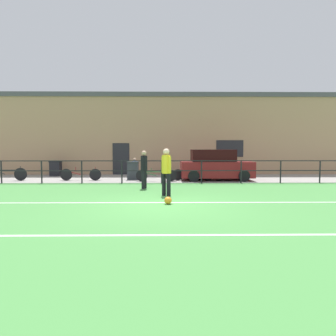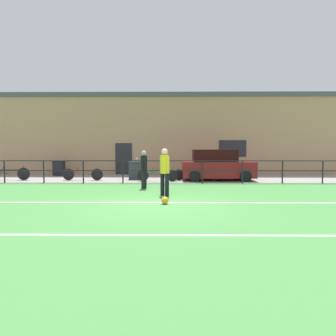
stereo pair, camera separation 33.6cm
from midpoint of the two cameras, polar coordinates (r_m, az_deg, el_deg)
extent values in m
cube|color=#478C42|center=(9.40, -1.09, -7.14)|extent=(60.00, 44.00, 0.04)
cube|color=white|center=(9.89, -1.00, -6.48)|extent=(36.00, 0.11, 0.00)
cube|color=white|center=(6.28, -2.01, -12.43)|extent=(36.00, 0.11, 0.00)
cube|color=gray|center=(17.82, -0.24, -1.92)|extent=(48.00, 5.00, 0.02)
cylinder|color=black|center=(17.38, -27.80, -0.62)|extent=(0.07, 0.07, 1.15)
cylinder|color=black|center=(16.52, -21.69, -0.65)|extent=(0.07, 0.07, 1.15)
cylinder|color=black|center=(15.87, -15.00, -0.69)|extent=(0.07, 0.07, 1.15)
cylinder|color=black|center=(15.45, -7.83, -0.71)|extent=(0.07, 0.07, 1.15)
cylinder|color=black|center=(15.28, -0.40, -0.72)|extent=(0.07, 0.07, 1.15)
cylinder|color=black|center=(15.37, 7.08, -0.73)|extent=(0.07, 0.07, 1.15)
cylinder|color=black|center=(15.72, 14.34, -0.71)|extent=(0.07, 0.07, 1.15)
cylinder|color=black|center=(16.31, 21.19, -0.69)|extent=(0.07, 0.07, 1.15)
cylinder|color=black|center=(17.11, 27.47, -0.67)|extent=(0.07, 0.07, 1.15)
cube|color=black|center=(15.25, -0.40, 1.35)|extent=(36.00, 0.04, 0.04)
cube|color=black|center=(15.27, -0.40, -0.51)|extent=(36.00, 0.04, 0.04)
cube|color=tan|center=(21.45, -0.08, 5.89)|extent=(28.00, 2.40, 5.16)
cube|color=#232328|center=(20.45, -7.82, 1.68)|extent=(1.10, 0.04, 2.10)
cube|color=#232328|center=(20.65, 12.45, 3.58)|extent=(1.80, 0.04, 1.10)
cube|color=#4C4C51|center=(21.73, -0.09, 13.10)|extent=(28.00, 2.56, 0.30)
cylinder|color=black|center=(13.18, -3.99, -2.23)|extent=(0.14, 0.14, 0.78)
cylinder|color=black|center=(13.41, -3.62, -2.13)|extent=(0.14, 0.14, 0.78)
cylinder|color=black|center=(13.24, -3.81, 0.90)|extent=(0.29, 0.29, 0.65)
sphere|color=tan|center=(13.22, -3.82, 2.78)|extent=(0.22, 0.22, 0.22)
cylinder|color=black|center=(13.07, -4.08, 0.79)|extent=(0.10, 0.10, 0.58)
cylinder|color=black|center=(13.40, -3.55, 0.86)|extent=(0.10, 0.10, 0.58)
cylinder|color=black|center=(11.12, 0.67, -3.20)|extent=(0.15, 0.15, 0.83)
cylinder|color=black|center=(11.32, -0.20, -3.08)|extent=(0.15, 0.15, 0.83)
cylinder|color=gold|center=(11.16, 0.23, 0.71)|extent=(0.31, 0.31, 0.68)
sphere|color=beige|center=(11.14, 0.23, 3.07)|extent=(0.23, 0.23, 0.23)
cylinder|color=gold|center=(11.02, 0.86, 0.58)|extent=(0.11, 0.11, 0.61)
cylinder|color=gold|center=(11.30, -0.38, 0.65)|extent=(0.11, 0.11, 0.61)
sphere|color=orange|center=(9.59, 0.41, -6.09)|extent=(0.23, 0.23, 0.23)
cylinder|color=#232D4C|center=(18.28, -5.09, -0.89)|extent=(0.10, 0.10, 0.56)
cylinder|color=#232D4C|center=(18.27, -5.64, -0.89)|extent=(0.10, 0.10, 0.56)
cylinder|color=blue|center=(18.24, -5.37, 0.70)|extent=(0.21, 0.21, 0.46)
sphere|color=tan|center=(18.23, -5.38, 1.67)|extent=(0.16, 0.16, 0.16)
cylinder|color=blue|center=(18.25, -4.98, 0.67)|extent=(0.07, 0.07, 0.41)
cylinder|color=blue|center=(18.24, -5.77, 0.66)|extent=(0.07, 0.07, 0.41)
cube|color=maroon|center=(16.87, 9.85, -0.24)|extent=(3.86, 1.82, 0.85)
cube|color=black|center=(16.80, 9.23, 2.32)|extent=(2.32, 1.53, 0.65)
cylinder|color=black|center=(15.86, 5.66, -1.51)|extent=(0.60, 0.18, 0.60)
cylinder|color=black|center=(16.30, 14.89, -1.47)|extent=(0.60, 0.18, 0.60)
cylinder|color=black|center=(17.60, 5.16, -0.99)|extent=(0.60, 0.18, 0.60)
cylinder|color=black|center=(17.99, 13.53, -0.98)|extent=(0.60, 0.18, 0.60)
cylinder|color=black|center=(16.06, -4.13, -1.42)|extent=(0.61, 0.04, 0.61)
cylinder|color=black|center=(16.01, 1.39, -1.43)|extent=(0.61, 0.04, 0.61)
cube|color=#1E6633|center=(16.00, -1.38, -0.72)|extent=(1.21, 0.04, 0.04)
cube|color=#1E6633|center=(16.03, -2.76, -1.07)|extent=(0.76, 0.03, 0.22)
cylinder|color=#1E6633|center=(16.01, -2.34, -0.36)|extent=(0.03, 0.03, 0.20)
cylinder|color=#1E6633|center=(15.99, 1.39, -0.47)|extent=(0.03, 0.03, 0.28)
cylinder|color=black|center=(18.28, -24.93, -1.01)|extent=(0.69, 0.04, 0.69)
cube|color=black|center=(18.64, -27.22, -0.30)|extent=(1.28, 0.04, 0.04)
cube|color=black|center=(18.84, -28.31, -0.64)|extent=(0.80, 0.03, 0.25)
cylinder|color=black|center=(18.77, -28.00, 0.00)|extent=(0.03, 0.03, 0.20)
cylinder|color=black|center=(18.26, -24.95, -0.09)|extent=(0.03, 0.03, 0.28)
cylinder|color=black|center=(17.37, -17.62, -1.16)|extent=(0.63, 0.04, 0.63)
cylinder|color=black|center=(16.94, -12.57, -1.19)|extent=(0.63, 0.04, 0.63)
cube|color=maroon|center=(17.12, -15.14, -0.49)|extent=(1.22, 0.04, 0.04)
cube|color=maroon|center=(17.24, -16.39, -0.83)|extent=(0.77, 0.03, 0.23)
cylinder|color=maroon|center=(17.19, -16.02, -0.15)|extent=(0.03, 0.03, 0.20)
cylinder|color=maroon|center=(16.92, -12.59, -0.26)|extent=(0.03, 0.03, 0.28)
cylinder|color=black|center=(16.50, 2.69, -1.28)|extent=(0.60, 0.04, 0.60)
cylinder|color=black|center=(16.64, 8.34, -1.28)|extent=(0.60, 0.04, 0.60)
cube|color=maroon|center=(16.54, 5.53, -0.60)|extent=(1.28, 0.04, 0.04)
cube|color=maroon|center=(16.51, 4.11, -0.94)|extent=(0.81, 0.03, 0.22)
cylinder|color=maroon|center=(16.51, 4.54, -0.26)|extent=(0.03, 0.03, 0.20)
cylinder|color=maroon|center=(16.62, 8.35, -0.36)|extent=(0.03, 0.03, 0.28)
cube|color=black|center=(20.56, -19.29, -0.15)|extent=(0.64, 0.53, 0.87)
cube|color=black|center=(20.54, -19.32, 1.17)|extent=(0.67, 0.57, 0.08)
cube|color=#33383D|center=(17.08, -5.71, -0.61)|extent=(0.60, 0.50, 0.91)
cube|color=#282C30|center=(17.05, -5.72, 1.06)|extent=(0.63, 0.54, 0.08)
camera|label=1|loc=(0.17, -89.29, 0.05)|focal=32.57mm
camera|label=2|loc=(0.17, 90.71, -0.05)|focal=32.57mm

